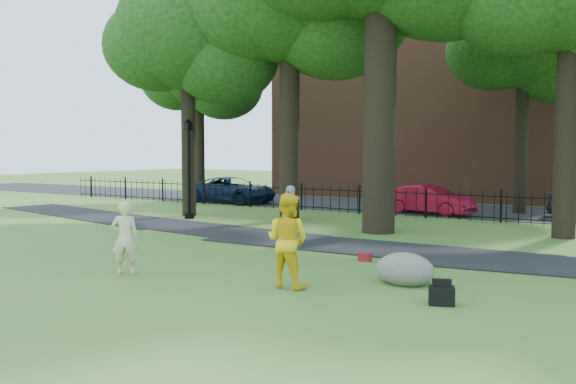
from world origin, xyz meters
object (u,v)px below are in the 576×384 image
Objects in this scene: man at (287,240)px; lamppost at (189,170)px; red_sedan at (429,200)px; boulder at (405,267)px; woman at (125,238)px.

lamppost reaches higher than man.
red_sedan is at bearing 51.76° from lamppost.
boulder is at bearing -154.71° from red_sedan.
man is at bearing -141.68° from boulder.
woman is 0.42× the size of red_sedan.
lamppost is at bearing -40.24° from man.
man is at bearing 155.38° from woman.
lamppost is at bearing -93.90° from woman.
woman is 6.15m from boulder.
woman reaches higher than red_sedan.
man is at bearing -28.06° from lamppost.
lamppost reaches higher than boulder.
boulder is (1.93, 1.52, -0.60)m from man.
boulder is 0.31× the size of red_sedan.
man is 0.49× the size of red_sedan.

